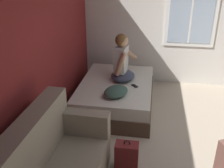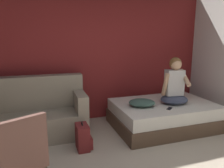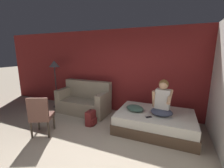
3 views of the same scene
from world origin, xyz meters
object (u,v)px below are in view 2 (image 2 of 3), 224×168
object	(u,v)px
couch	(36,114)
side_chair	(20,156)
throw_pillow	(142,103)
backpack	(83,137)
cell_phone	(169,109)
person_seated	(175,85)
bed	(163,115)

from	to	relation	value
couch	side_chair	distance (m)	1.67
throw_pillow	backpack	bearing A→B (deg)	-164.78
couch	throw_pillow	xyz separation A→B (m)	(1.83, -0.43, 0.16)
couch	side_chair	size ratio (longest dim) A/B	1.75
side_chair	cell_phone	world-z (taller)	side_chair
person_seated	throw_pillow	xyz separation A→B (m)	(-0.66, 0.01, -0.29)
bed	couch	world-z (taller)	couch
throw_pillow	bed	bearing A→B (deg)	7.97
backpack	throw_pillow	bearing A→B (deg)	15.22
backpack	side_chair	bearing A→B (deg)	-131.78
bed	person_seated	xyz separation A→B (m)	(0.16, -0.08, 0.60)
couch	person_seated	xyz separation A→B (m)	(2.50, -0.44, 0.44)
couch	cell_phone	size ratio (longest dim) A/B	11.94
couch	backpack	size ratio (longest dim) A/B	3.75
bed	couch	xyz separation A→B (m)	(-2.34, 0.35, 0.16)
bed	cell_phone	xyz separation A→B (m)	(-0.10, -0.35, 0.25)
couch	throw_pillow	size ratio (longest dim) A/B	3.58
side_chair	cell_phone	xyz separation A→B (m)	(2.37, 0.95, -0.05)
bed	backpack	distance (m)	1.71
backpack	throw_pillow	world-z (taller)	throw_pillow
backpack	cell_phone	xyz separation A→B (m)	(1.56, 0.04, 0.29)
side_chair	person_seated	world-z (taller)	person_seated
cell_phone	person_seated	bearing A→B (deg)	96.42
bed	side_chair	size ratio (longest dim) A/B	1.97
person_seated	side_chair	bearing A→B (deg)	-155.20
side_chair	bed	bearing A→B (deg)	27.67
backpack	throw_pillow	size ratio (longest dim) A/B	0.95
throw_pillow	cell_phone	size ratio (longest dim) A/B	3.33
bed	backpack	xyz separation A→B (m)	(-1.66, -0.39, -0.04)
couch	backpack	world-z (taller)	couch
couch	person_seated	world-z (taller)	person_seated
bed	side_chair	bearing A→B (deg)	-152.33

